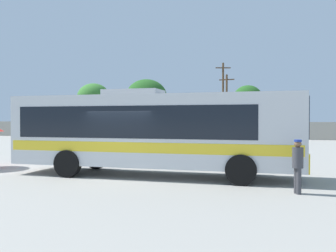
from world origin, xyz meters
TOP-DOWN VIEW (x-y plane):
  - ground_plane at (0.00, 10.00)m, footprint 300.00×300.00m
  - perimeter_wall at (0.00, 28.67)m, footprint 80.00×0.30m
  - coach_bus_silver_yellow at (0.84, 0.64)m, footprint 11.14×2.84m
  - attendant_by_bus_door at (6.08, -1.59)m, footprint 0.42×0.42m
  - parked_car_leftmost_black at (-11.41, 25.00)m, footprint 4.65×2.11m
  - parked_car_second_silver at (-5.32, 25.09)m, footprint 4.44×2.14m
  - parked_car_third_maroon at (0.93, 23.98)m, footprint 4.26×2.20m
  - utility_pole_near at (0.39, 31.08)m, footprint 1.77×0.59m
  - utility_pole_far at (0.91, 30.21)m, footprint 1.80×0.40m
  - roadside_tree_left at (-18.65, 35.31)m, footprint 4.70×4.70m
  - roadside_tree_midleft at (-10.05, 33.52)m, footprint 5.48×5.48m
  - roadside_tree_midright at (3.21, 33.39)m, footprint 3.48×3.48m

SIDE VIEW (x-z plane):
  - ground_plane at x=0.00m, z-range 0.00..0.00m
  - parked_car_leftmost_black at x=-11.41m, z-range 0.05..1.51m
  - parked_car_third_maroon at x=0.93m, z-range 0.04..1.52m
  - parked_car_second_silver at x=-5.32m, z-range 0.04..1.54m
  - attendant_by_bus_door at x=6.08m, z-range 0.11..1.71m
  - perimeter_wall at x=0.00m, z-range 0.00..1.91m
  - coach_bus_silver_yellow at x=0.84m, z-range 0.12..3.48m
  - utility_pole_far at x=0.91m, z-range 0.18..7.62m
  - utility_pole_near at x=0.39m, z-range 0.19..9.15m
  - roadside_tree_midright at x=3.21m, z-range 1.69..8.11m
  - roadside_tree_midleft at x=-10.05m, z-range 1.43..8.97m
  - roadside_tree_left at x=-18.65m, z-range 1.68..9.05m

